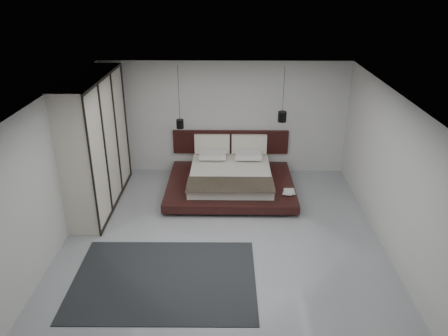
{
  "coord_description": "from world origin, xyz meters",
  "views": [
    {
      "loc": [
        0.14,
        -7.3,
        4.66
      ],
      "look_at": [
        0.01,
        1.2,
        0.86
      ],
      "focal_mm": 35.0,
      "sensor_mm": 36.0,
      "label": 1
    }
  ],
  "objects_px": {
    "lattice_screen": "(100,129)",
    "pendant_left": "(180,124)",
    "bed": "(230,178)",
    "wardrobe": "(96,142)",
    "rug": "(165,279)",
    "pendant_right": "(282,117)"
  },
  "relations": [
    {
      "from": "bed",
      "to": "pendant_left",
      "type": "distance_m",
      "value": 1.73
    },
    {
      "from": "bed",
      "to": "wardrobe",
      "type": "relative_size",
      "value": 1.01
    },
    {
      "from": "lattice_screen",
      "to": "rug",
      "type": "distance_m",
      "value": 4.56
    },
    {
      "from": "lattice_screen",
      "to": "bed",
      "type": "bearing_deg",
      "value": -10.0
    },
    {
      "from": "pendant_left",
      "to": "rug",
      "type": "height_order",
      "value": "pendant_left"
    },
    {
      "from": "pendant_right",
      "to": "rug",
      "type": "xyz_separation_m",
      "value": [
        -2.28,
        -3.8,
        -1.64
      ]
    },
    {
      "from": "lattice_screen",
      "to": "pendant_right",
      "type": "height_order",
      "value": "pendant_right"
    },
    {
      "from": "pendant_right",
      "to": "rug",
      "type": "relative_size",
      "value": 0.42
    },
    {
      "from": "lattice_screen",
      "to": "pendant_left",
      "type": "relative_size",
      "value": 1.8
    },
    {
      "from": "lattice_screen",
      "to": "wardrobe",
      "type": "xyz_separation_m",
      "value": [
        0.25,
        -1.19,
        0.1
      ]
    },
    {
      "from": "bed",
      "to": "rug",
      "type": "distance_m",
      "value": 3.53
    },
    {
      "from": "lattice_screen",
      "to": "bed",
      "type": "height_order",
      "value": "lattice_screen"
    },
    {
      "from": "pendant_right",
      "to": "wardrobe",
      "type": "bearing_deg",
      "value": -164.68
    },
    {
      "from": "lattice_screen",
      "to": "pendant_left",
      "type": "distance_m",
      "value": 1.93
    },
    {
      "from": "lattice_screen",
      "to": "pendant_right",
      "type": "relative_size",
      "value": 2.03
    },
    {
      "from": "lattice_screen",
      "to": "bed",
      "type": "distance_m",
      "value": 3.3
    },
    {
      "from": "bed",
      "to": "pendant_right",
      "type": "distance_m",
      "value": 1.85
    },
    {
      "from": "lattice_screen",
      "to": "wardrobe",
      "type": "height_order",
      "value": "wardrobe"
    },
    {
      "from": "rug",
      "to": "pendant_right",
      "type": "bearing_deg",
      "value": 59.11
    },
    {
      "from": "pendant_left",
      "to": "wardrobe",
      "type": "bearing_deg",
      "value": -146.45
    },
    {
      "from": "pendant_right",
      "to": "wardrobe",
      "type": "xyz_separation_m",
      "value": [
        -4.03,
        -1.1,
        -0.24
      ]
    },
    {
      "from": "pendant_left",
      "to": "rug",
      "type": "relative_size",
      "value": 0.48
    }
  ]
}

